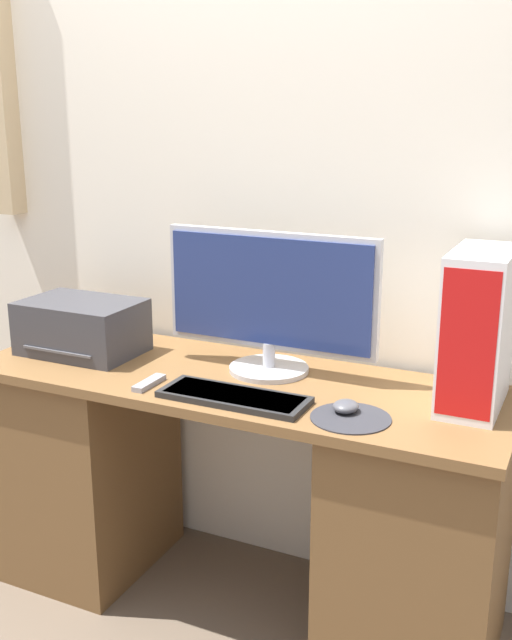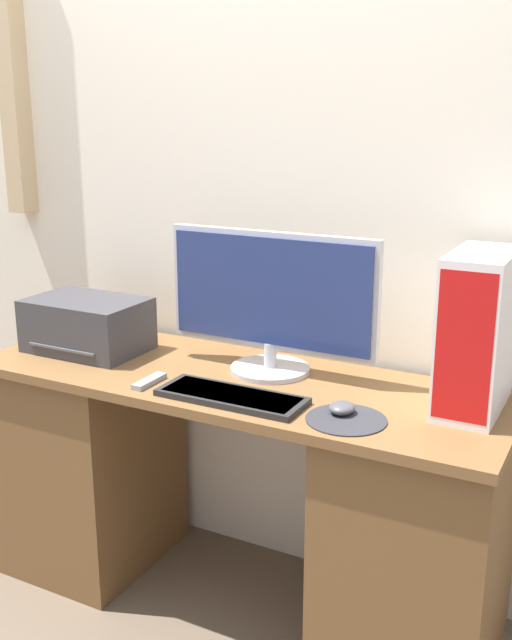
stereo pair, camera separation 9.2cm
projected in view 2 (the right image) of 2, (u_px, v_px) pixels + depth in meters
The scene contains 9 objects.
wall_back at pixel (284, 176), 2.42m from camera, with size 6.40×0.13×2.86m.
desk at pixel (236, 489), 2.38m from camera, with size 1.67×0.57×0.78m.
monitor at pixel (271, 299), 2.27m from camera, with size 0.68×0.25×0.44m.
keyboard at pixel (232, 396), 2.10m from camera, with size 0.43×0.16×0.02m.
mousepad at pixel (346, 420), 1.96m from camera, with size 0.21×0.21×0.00m.
mouse at pixel (342, 408), 1.99m from camera, with size 0.07×0.08×0.03m.
computer_tower at pixel (477, 332), 1.98m from camera, with size 0.16×0.32×0.43m.
printer at pixel (87, 325), 2.52m from camera, with size 0.39×0.27×0.18m.
remote_control at pixel (149, 381), 2.22m from camera, with size 0.04×0.13×0.02m.
Camera 2 is at (1.06, -1.59, 1.57)m, focal length 42.00 mm.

